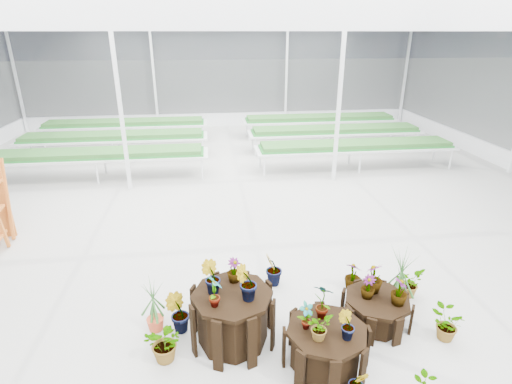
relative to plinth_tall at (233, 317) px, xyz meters
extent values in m
plane|color=gray|center=(0.48, 2.40, -0.40)|extent=(24.00, 24.00, 0.00)
cylinder|color=black|center=(0.00, 0.00, 0.00)|extent=(1.56, 1.56, 0.81)
cylinder|color=black|center=(1.20, -0.60, -0.11)|extent=(1.22, 1.22, 0.59)
cylinder|color=black|center=(2.20, 0.10, -0.17)|extent=(1.24, 1.24, 0.46)
imported|color=#2C5D27|center=(-0.28, 0.07, 0.65)|extent=(0.34, 0.32, 0.49)
imported|color=#2C5D27|center=(0.19, -0.16, 0.67)|extent=(0.35, 0.31, 0.53)
imported|color=#2C5D27|center=(0.05, 0.30, 0.59)|extent=(0.29, 0.29, 0.37)
imported|color=#2C5D27|center=(-0.24, -0.25, 0.65)|extent=(0.23, 0.29, 0.48)
imported|color=#2C5D27|center=(0.92, -0.56, 0.38)|extent=(0.25, 0.21, 0.40)
imported|color=#2C5D27|center=(1.38, -0.78, 0.38)|extent=(0.27, 0.26, 0.39)
imported|color=#2C5D27|center=(1.20, -0.37, 0.46)|extent=(0.35, 0.34, 0.55)
imported|color=#2C5D27|center=(1.05, -0.74, 0.35)|extent=(0.41, 0.41, 0.34)
imported|color=#2C5D27|center=(2.05, 0.14, 0.24)|extent=(0.29, 0.29, 0.38)
imported|color=#2C5D27|center=(2.44, -0.06, 0.27)|extent=(0.26, 0.26, 0.43)
imported|color=#2C5D27|center=(2.19, 0.28, 0.30)|extent=(0.38, 0.38, 0.49)
imported|color=#2C5D27|center=(-0.92, -0.27, -0.12)|extent=(0.67, 0.64, 0.58)
imported|color=#2C5D27|center=(-0.80, 0.30, -0.09)|extent=(0.41, 0.36, 0.63)
imported|color=#2C5D27|center=(1.45, -1.16, -0.19)|extent=(0.29, 0.27, 0.43)
imported|color=#2C5D27|center=(3.06, -0.34, -0.16)|extent=(0.59, 0.59, 0.50)
imported|color=#2C5D27|center=(3.04, 0.72, -0.15)|extent=(0.60, 0.59, 0.50)
imported|color=#2C5D27|center=(2.16, 1.01, -0.15)|extent=(0.41, 0.41, 0.51)
imported|color=#2C5D27|center=(0.80, 1.27, -0.08)|extent=(0.43, 0.46, 0.66)
imported|color=#2C5D27|center=(0.07, 1.01, -0.14)|extent=(0.37, 0.35, 0.53)
camera|label=1|loc=(-0.23, -4.62, 3.80)|focal=28.00mm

